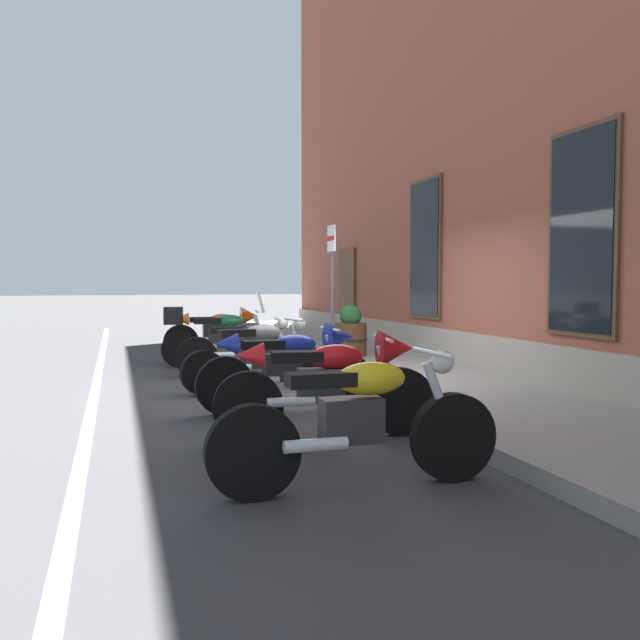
# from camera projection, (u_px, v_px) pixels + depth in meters

# --- Properties ---
(ground_plane) EXTENTS (140.00, 140.00, 0.00)m
(ground_plane) POSITION_uv_depth(u_px,v_px,m) (333.00, 389.00, 9.22)
(ground_plane) COLOR #38383A
(sidewalk) EXTENTS (26.85, 2.47, 0.16)m
(sidewalk) POSITION_uv_depth(u_px,v_px,m) (413.00, 379.00, 9.58)
(sidewalk) COLOR gray
(sidewalk) RESTS_ON ground_plane
(lane_stripe) EXTENTS (26.85, 0.12, 0.01)m
(lane_stripe) POSITION_uv_depth(u_px,v_px,m) (93.00, 401.00, 8.27)
(lane_stripe) COLOR silver
(lane_stripe) RESTS_ON ground_plane
(motorcycle_orange_sport) EXTENTS (0.62, 2.07, 1.01)m
(motorcycle_orange_sport) POSITION_uv_depth(u_px,v_px,m) (221.00, 330.00, 12.85)
(motorcycle_orange_sport) COLOR black
(motorcycle_orange_sport) RESTS_ON ground_plane
(motorcycle_green_touring) EXTENTS (0.72, 2.18, 1.35)m
(motorcycle_green_touring) POSITION_uv_depth(u_px,v_px,m) (217.00, 335.00, 11.59)
(motorcycle_green_touring) COLOR black
(motorcycle_green_touring) RESTS_ON ground_plane
(motorcycle_black_naked) EXTENTS (0.62, 2.10, 0.93)m
(motorcycle_black_naked) POSITION_uv_depth(u_px,v_px,m) (245.00, 347.00, 10.28)
(motorcycle_black_naked) COLOR black
(motorcycle_black_naked) RESTS_ON ground_plane
(motorcycle_grey_naked) EXTENTS (0.65, 2.10, 0.99)m
(motorcycle_grey_naked) POSITION_uv_depth(u_px,v_px,m) (258.00, 356.00, 8.99)
(motorcycle_grey_naked) COLOR black
(motorcycle_grey_naked) RESTS_ON ground_plane
(motorcycle_blue_sport) EXTENTS (0.62, 2.12, 1.02)m
(motorcycle_blue_sport) POSITION_uv_depth(u_px,v_px,m) (293.00, 363.00, 7.64)
(motorcycle_blue_sport) COLOR black
(motorcycle_blue_sport) RESTS_ON ground_plane
(motorcycle_red_sport) EXTENTS (0.62, 2.15, 1.04)m
(motorcycle_red_sport) POSITION_uv_depth(u_px,v_px,m) (334.00, 380.00, 6.27)
(motorcycle_red_sport) COLOR black
(motorcycle_red_sport) RESTS_ON ground_plane
(motorcycle_yellow_naked) EXTENTS (0.62, 2.20, 1.00)m
(motorcycle_yellow_naked) POSITION_uv_depth(u_px,v_px,m) (361.00, 422.00, 4.70)
(motorcycle_yellow_naked) COLOR black
(motorcycle_yellow_naked) RESTS_ON ground_plane
(parking_sign) EXTENTS (0.36, 0.07, 2.33)m
(parking_sign) POSITION_uv_depth(u_px,v_px,m) (332.00, 272.00, 11.07)
(parking_sign) COLOR #4C4C51
(parking_sign) RESTS_ON sidewalk
(barrel_planter) EXTENTS (0.61, 0.61, 0.94)m
(barrel_planter) POSITION_uv_depth(u_px,v_px,m) (351.00, 334.00, 11.92)
(barrel_planter) COLOR brown
(barrel_planter) RESTS_ON sidewalk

